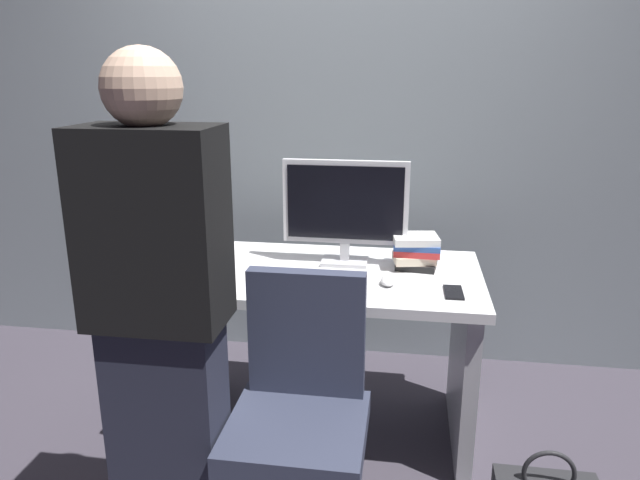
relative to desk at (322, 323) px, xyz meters
name	(u,v)px	position (x,y,z in m)	size (l,w,h in m)	color
ground_plane	(322,425)	(0.00, 0.00, -0.51)	(9.00, 9.00, 0.00)	#3D3842
wall_back	(345,84)	(0.00, 0.82, 0.99)	(6.40, 0.10, 3.00)	gray
desk	(322,323)	(0.00, 0.00, 0.00)	(1.34, 0.75, 0.75)	white
office_chair	(300,431)	(0.03, -0.68, -0.08)	(0.52, 0.52, 0.94)	black
person_at_desk	(161,324)	(-0.37, -0.80, 0.33)	(0.40, 0.24, 1.64)	#262838
monitor	(345,207)	(0.09, 0.11, 0.50)	(0.54, 0.14, 0.46)	silver
keyboard	(307,278)	(-0.04, -0.13, 0.25)	(0.43, 0.13, 0.02)	#262626
mouse	(388,281)	(0.29, -0.13, 0.26)	(0.06, 0.10, 0.03)	white
cup_near_keyboard	(208,270)	(-0.44, -0.19, 0.29)	(0.08, 0.08, 0.09)	#D84C3F
cup_by_monitor	(220,248)	(-0.48, 0.11, 0.29)	(0.07, 0.07, 0.09)	silver
book_stack	(416,251)	(0.39, 0.10, 0.32)	(0.21, 0.18, 0.14)	black
cell_phone	(454,292)	(0.54, -0.18, 0.25)	(0.07, 0.14, 0.01)	black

